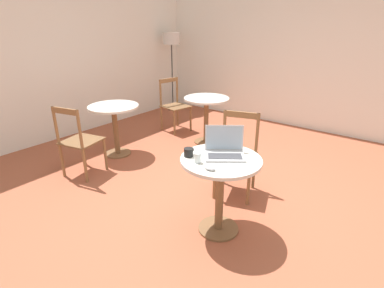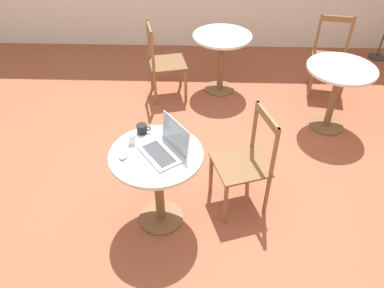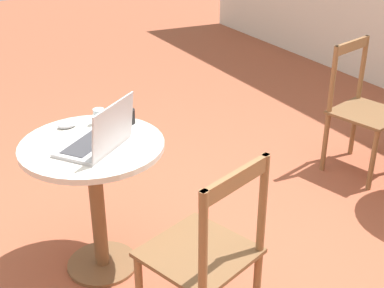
{
  "view_description": "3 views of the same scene",
  "coord_description": "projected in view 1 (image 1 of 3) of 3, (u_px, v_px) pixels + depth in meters",
  "views": [
    {
      "loc": [
        -2.33,
        -1.56,
        1.85
      ],
      "look_at": [
        -0.11,
        0.17,
        0.71
      ],
      "focal_mm": 28.0,
      "sensor_mm": 36.0,
      "label": 1
    },
    {
      "loc": [
        0.03,
        -2.41,
        2.59
      ],
      "look_at": [
        -0.05,
        0.02,
        0.59
      ],
      "focal_mm": 35.0,
      "sensor_mm": 36.0,
      "label": 2
    },
    {
      "loc": [
        1.98,
        -1.03,
        1.91
      ],
      "look_at": [
        -0.2,
        0.2,
        0.67
      ],
      "focal_mm": 50.0,
      "sensor_mm": 36.0,
      "label": 3
    }
  ],
  "objects": [
    {
      "name": "chair_mid_back",
      "position": [
        174.0,
        106.0,
        5.39
      ],
      "size": [
        0.5,
        0.5,
        0.93
      ],
      "color": "brown",
      "rests_on": "ground_plane"
    },
    {
      "name": "chair_near_right",
      "position": [
        237.0,
        155.0,
        3.37
      ],
      "size": [
        0.54,
        0.54,
        0.93
      ],
      "color": "brown",
      "rests_on": "ground_plane"
    },
    {
      "name": "mug",
      "position": [
        189.0,
        152.0,
        2.64
      ],
      "size": [
        0.12,
        0.08,
        0.08
      ],
      "color": "black",
      "rests_on": "cafe_table_near"
    },
    {
      "name": "floor_lamp",
      "position": [
        171.0,
        42.0,
        6.31
      ],
      "size": [
        0.36,
        0.36,
        1.66
      ],
      "color": "#333333",
      "rests_on": "ground_plane"
    },
    {
      "name": "chair_far_left",
      "position": [
        79.0,
        142.0,
        3.76
      ],
      "size": [
        0.52,
        0.52,
        0.93
      ],
      "color": "brown",
      "rests_on": "ground_plane"
    },
    {
      "name": "drinking_glass",
      "position": [
        197.0,
        158.0,
        2.51
      ],
      "size": [
        0.06,
        0.06,
        0.09
      ],
      "color": "silver",
      "rests_on": "cafe_table_near"
    },
    {
      "name": "ground_plane",
      "position": [
        211.0,
        204.0,
        3.29
      ],
      "size": [
        16.0,
        16.0,
        0.0
      ],
      "primitive_type": "plane",
      "color": "#9E5138"
    },
    {
      "name": "cafe_table_mid",
      "position": [
        206.0,
        109.0,
        4.78
      ],
      "size": [
        0.72,
        0.72,
        0.75
      ],
      "color": "brown",
      "rests_on": "ground_plane"
    },
    {
      "name": "cafe_table_near",
      "position": [
        220.0,
        176.0,
        2.67
      ],
      "size": [
        0.72,
        0.72,
        0.75
      ],
      "color": "brown",
      "rests_on": "ground_plane"
    },
    {
      "name": "laptop",
      "position": [
        225.0,
        150.0,
        2.65
      ],
      "size": [
        0.42,
        0.43,
        0.25
      ],
      "color": "#B7B7BC",
      "rests_on": "cafe_table_near"
    },
    {
      "name": "wall_side",
      "position": [
        319.0,
        54.0,
        5.14
      ],
      "size": [
        0.06,
        9.4,
        2.7
      ],
      "color": "white",
      "rests_on": "ground_plane"
    },
    {
      "name": "mouse",
      "position": [
        210.0,
        168.0,
        2.4
      ],
      "size": [
        0.06,
        0.1,
        0.03
      ],
      "color": "#B7B7BC",
      "rests_on": "cafe_table_near"
    },
    {
      "name": "cafe_table_far",
      "position": [
        114.0,
        118.0,
        4.33
      ],
      "size": [
        0.72,
        0.72,
        0.75
      ],
      "color": "brown",
      "rests_on": "ground_plane"
    },
    {
      "name": "wall_back",
      "position": [
        41.0,
        57.0,
        4.62
      ],
      "size": [
        9.4,
        0.06,
        2.7
      ],
      "color": "white",
      "rests_on": "ground_plane"
    }
  ]
}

